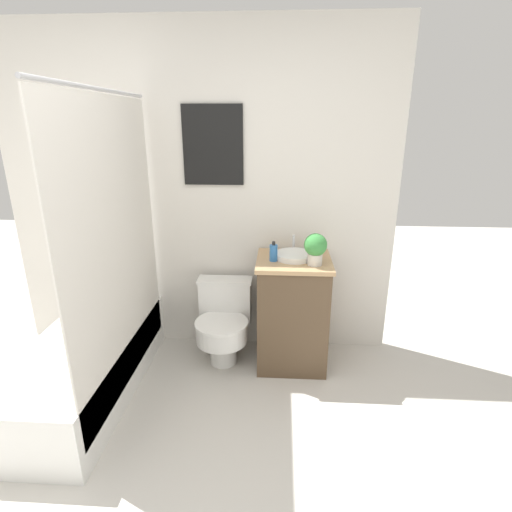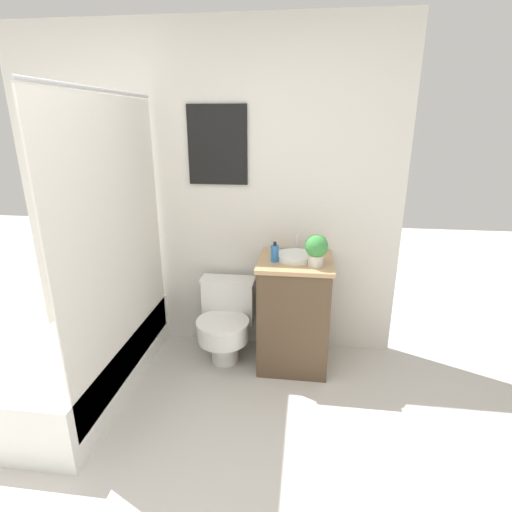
{
  "view_description": "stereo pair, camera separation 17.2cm",
  "coord_description": "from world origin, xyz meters",
  "px_view_note": "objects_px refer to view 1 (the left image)",
  "views": [
    {
      "loc": [
        0.63,
        -1.16,
        1.81
      ],
      "look_at": [
        0.47,
        1.41,
        0.93
      ],
      "focal_mm": 28.0,
      "sensor_mm": 36.0,
      "label": 1
    },
    {
      "loc": [
        0.81,
        -1.14,
        1.81
      ],
      "look_at": [
        0.47,
        1.41,
        0.93
      ],
      "focal_mm": 28.0,
      "sensor_mm": 36.0,
      "label": 2
    }
  ],
  "objects_px": {
    "toilet": "(224,321)",
    "sink": "(294,255)",
    "potted_plant": "(315,247)",
    "soap_bottle": "(274,253)"
  },
  "relations": [
    {
      "from": "sink",
      "to": "potted_plant",
      "type": "xyz_separation_m",
      "value": [
        0.14,
        -0.13,
        0.11
      ]
    },
    {
      "from": "soap_bottle",
      "to": "potted_plant",
      "type": "bearing_deg",
      "value": -12.47
    },
    {
      "from": "sink",
      "to": "potted_plant",
      "type": "bearing_deg",
      "value": -43.2
    },
    {
      "from": "toilet",
      "to": "sink",
      "type": "bearing_deg",
      "value": 1.47
    },
    {
      "from": "toilet",
      "to": "sink",
      "type": "xyz_separation_m",
      "value": [
        0.53,
        0.01,
        0.55
      ]
    },
    {
      "from": "toilet",
      "to": "soap_bottle",
      "type": "xyz_separation_m",
      "value": [
        0.38,
        -0.05,
        0.59
      ]
    },
    {
      "from": "sink",
      "to": "potted_plant",
      "type": "distance_m",
      "value": 0.22
    },
    {
      "from": "soap_bottle",
      "to": "sink",
      "type": "bearing_deg",
      "value": 24.56
    },
    {
      "from": "potted_plant",
      "to": "sink",
      "type": "bearing_deg",
      "value": 136.8
    },
    {
      "from": "toilet",
      "to": "soap_bottle",
      "type": "height_order",
      "value": "soap_bottle"
    }
  ]
}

